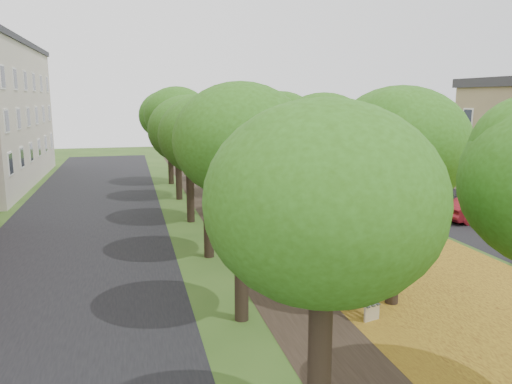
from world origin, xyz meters
TOP-DOWN VIEW (x-y plane):
  - street_asphalt at (-7.50, 15.00)m, footprint 8.00×70.00m
  - footpath at (0.00, 15.00)m, footprint 3.20×70.00m
  - leaf_verge at (5.00, 15.00)m, footprint 7.50×70.00m
  - parking_lot at (13.50, 16.00)m, footprint 9.00×16.00m
  - tree_row_west at (-2.20, 15.00)m, footprint 4.01×34.01m
  - tree_row_east at (2.60, 15.00)m, footprint 4.01×34.01m
  - bench at (1.10, 5.81)m, footprint 1.05×1.99m
  - car_red at (12.23, 14.43)m, footprint 3.86×1.72m
  - car_grey at (11.00, 16.15)m, footprint 5.26×2.25m
  - car_white at (11.44, 19.92)m, footprint 5.21×3.39m

SIDE VIEW (x-z plane):
  - street_asphalt at x=-7.50m, z-range 0.00..0.01m
  - parking_lot at x=13.50m, z-range 0.00..0.01m
  - footpath at x=0.00m, z-range 0.00..0.01m
  - leaf_verge at x=5.00m, z-range 0.00..0.01m
  - bench at x=1.10m, z-range 0.02..0.92m
  - car_red at x=12.23m, z-range 0.00..1.23m
  - car_white at x=11.44m, z-range 0.00..1.33m
  - car_grey at x=11.00m, z-range 0.00..1.51m
  - tree_row_west at x=-2.20m, z-range 1.59..8.24m
  - tree_row_east at x=2.60m, z-range 1.59..8.24m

